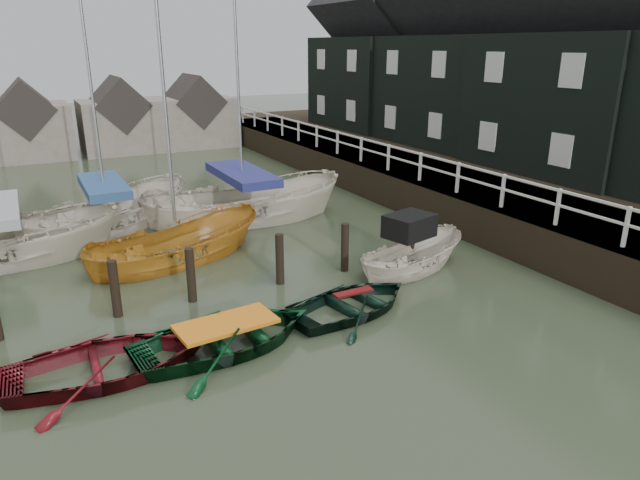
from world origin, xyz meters
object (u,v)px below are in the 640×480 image
sailboat_b (109,227)px  sailboat_d (244,218)px  motorboat (411,266)px  rowboat_dkgreen (353,312)px  sailboat_c (178,258)px  rowboat_green (228,348)px  sailboat_a (2,260)px  rowboat_red (111,375)px

sailboat_b → sailboat_d: size_ratio=0.96×
motorboat → sailboat_b: size_ratio=0.33×
rowboat_dkgreen → sailboat_d: bearing=-14.0°
sailboat_b → motorboat: bearing=-163.7°
motorboat → sailboat_c: bearing=40.7°
rowboat_green → rowboat_dkgreen: bearing=-90.6°
rowboat_dkgreen → sailboat_b: size_ratio=0.27×
rowboat_green → sailboat_a: (-4.25, 7.99, 0.06)m
motorboat → sailboat_d: 7.37m
sailboat_b → sailboat_a: bearing=95.4°
rowboat_green → sailboat_c: size_ratio=0.38×
rowboat_red → rowboat_green: bearing=-90.1°
rowboat_green → rowboat_dkgreen: 3.27m
sailboat_a → rowboat_dkgreen: bearing=-132.6°
sailboat_a → sailboat_c: 5.18m
rowboat_red → sailboat_d: (6.00, 8.69, 0.06)m
rowboat_red → rowboat_green: (2.36, -0.07, 0.00)m
rowboat_red → sailboat_c: bearing=-24.4°
motorboat → sailboat_a: (-10.36, 6.17, -0.05)m
rowboat_dkgreen → sailboat_b: (-4.21, 9.64, 0.06)m
sailboat_a → rowboat_red: bearing=-163.3°
sailboat_a → rowboat_green: bearing=-148.8°
motorboat → sailboat_c: (-5.68, 3.96, -0.09)m
rowboat_dkgreen → motorboat: motorboat is taller
sailboat_d → rowboat_dkgreen: bearing=-173.9°
rowboat_green → sailboat_a: size_ratio=0.37×
sailboat_a → sailboat_c: bearing=-112.1°
rowboat_green → sailboat_b: (-0.95, 9.91, 0.06)m
sailboat_a → sailboat_d: sailboat_d is taller
rowboat_dkgreen → sailboat_a: sailboat_a is taller
sailboat_b → sailboat_d: (4.60, -1.15, -0.00)m
sailboat_d → motorboat: bearing=-151.7°
rowboat_dkgreen → sailboat_b: bearing=12.2°
rowboat_dkgreen → sailboat_c: sailboat_c is taller
rowboat_dkgreen → sailboat_d: 8.50m
rowboat_dkgreen → sailboat_a: bearing=32.8°
rowboat_red → motorboat: 8.65m
sailboat_c → rowboat_green: bearing=160.3°
rowboat_red → sailboat_a: sailboat_a is taller
rowboat_dkgreen → motorboat: 3.25m
rowboat_red → sailboat_a: bearing=15.1°
rowboat_red → sailboat_b: 9.94m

